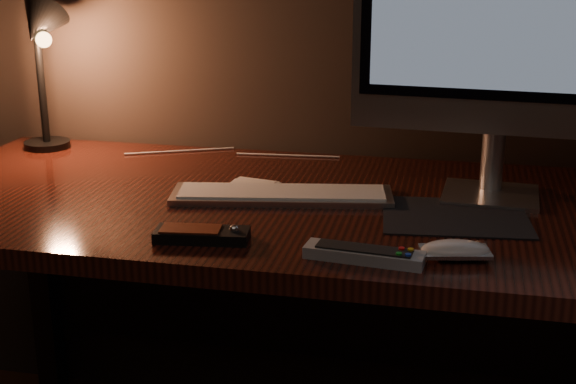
% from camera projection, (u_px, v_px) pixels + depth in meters
% --- Properties ---
extents(desk, '(1.60, 0.75, 0.75)m').
position_uv_depth(desk, '(285.00, 244.00, 1.77)').
color(desk, '#36120C').
rests_on(desk, ground).
extents(monitor, '(0.60, 0.18, 0.63)m').
position_uv_depth(monitor, '(505.00, 17.00, 1.56)').
color(monitor, silver).
rests_on(monitor, desk).
extents(keyboard, '(0.47, 0.20, 0.02)m').
position_uv_depth(keyboard, '(282.00, 194.00, 1.67)').
color(keyboard, silver).
rests_on(keyboard, desk).
extents(mousepad, '(0.30, 0.25, 0.00)m').
position_uv_depth(mousepad, '(455.00, 217.00, 1.56)').
color(mousepad, black).
rests_on(mousepad, desk).
extents(mouse, '(0.13, 0.08, 0.02)m').
position_uv_depth(mouse, '(455.00, 252.00, 1.35)').
color(mouse, white).
rests_on(mouse, desk).
extents(media_remote, '(0.18, 0.08, 0.03)m').
position_uv_depth(media_remote, '(202.00, 234.00, 1.44)').
color(media_remote, black).
rests_on(media_remote, desk).
extents(tv_remote, '(0.21, 0.07, 0.03)m').
position_uv_depth(tv_remote, '(364.00, 254.00, 1.35)').
color(tv_remote, '#9B9EA1').
rests_on(tv_remote, desk).
extents(papers, '(0.11, 0.08, 0.01)m').
position_uv_depth(papers, '(253.00, 184.00, 1.75)').
color(papers, white).
rests_on(papers, desk).
extents(desk_lamp, '(0.18, 0.20, 0.39)m').
position_uv_depth(desk_lamp, '(40.00, 47.00, 1.95)').
color(desk_lamp, black).
rests_on(desk_lamp, desk).
extents(cable, '(0.52, 0.12, 0.00)m').
position_uv_depth(cable, '(232.00, 154.00, 2.00)').
color(cable, white).
rests_on(cable, desk).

